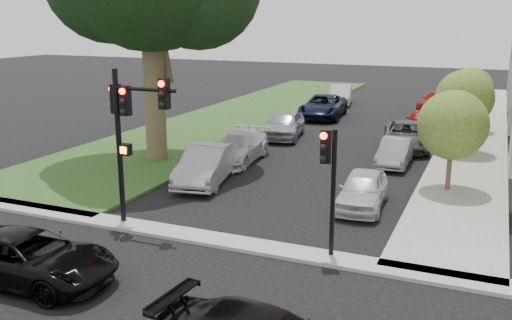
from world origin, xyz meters
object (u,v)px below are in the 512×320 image
at_px(car_parked_6, 238,147).
at_px(traffic_signal_main, 129,120).
at_px(small_tree_c, 471,89).
at_px(car_parked_5, 206,165).
at_px(car_parked_2, 406,136).
at_px(car_parked_3, 421,121).
at_px(car_cross_near, 28,258).
at_px(car_parked_0, 362,190).
at_px(small_tree_a, 453,125).
at_px(car_parked_1, 395,152).
at_px(car_parked_8, 323,106).
at_px(car_parked_9, 341,95).
at_px(car_parked_4, 437,101).
at_px(small_tree_b, 465,98).
at_px(car_parked_7, 285,124).
at_px(traffic_signal_secondary, 329,169).

bearing_deg(car_parked_6, traffic_signal_main, -91.81).
bearing_deg(small_tree_c, car_parked_5, -120.92).
distance_m(traffic_signal_main, car_parked_2, 17.17).
relative_size(car_parked_2, car_parked_3, 1.31).
distance_m(car_parked_2, car_parked_6, 9.45).
xyz_separation_m(small_tree_c, car_cross_near, (-9.68, -26.37, -1.95)).
bearing_deg(car_parked_0, small_tree_a, 45.29).
relative_size(small_tree_a, car_parked_6, 0.83).
bearing_deg(car_parked_1, car_parked_6, -162.83).
xyz_separation_m(car_parked_2, car_parked_8, (-6.88, 7.53, 0.09)).
bearing_deg(car_cross_near, car_parked_6, -1.65).
bearing_deg(car_parked_0, car_parked_3, 85.33).
height_order(car_parked_6, car_parked_9, car_parked_9).
relative_size(car_parked_1, car_parked_4, 0.79).
distance_m(small_tree_b, car_parked_7, 10.03).
height_order(car_parked_1, car_parked_3, car_parked_3).
distance_m(small_tree_a, car_parked_8, 17.82).
relative_size(car_parked_6, car_parked_9, 1.09).
height_order(small_tree_c, car_parked_0, small_tree_c).
relative_size(small_tree_a, car_parked_4, 0.85).
distance_m(traffic_signal_secondary, car_parked_9, 30.69).
bearing_deg(small_tree_c, car_parked_2, -114.43).
bearing_deg(car_parked_7, car_parked_8, 79.38).
relative_size(small_tree_a, small_tree_c, 1.05).
bearing_deg(car_parked_1, small_tree_c, 73.55).
bearing_deg(car_parked_9, car_cross_near, -100.85).
distance_m(small_tree_c, car_cross_near, 28.16).
relative_size(traffic_signal_secondary, car_parked_2, 0.75).
height_order(car_parked_5, car_parked_7, car_parked_7).
xyz_separation_m(small_tree_b, car_parked_7, (-9.80, 0.24, -2.11)).
distance_m(car_parked_2, car_parked_4, 13.85).
relative_size(traffic_signal_secondary, car_cross_near, 0.79).
distance_m(car_cross_near, car_parked_3, 26.39).
bearing_deg(car_parked_0, car_parked_8, 106.56).
height_order(car_parked_5, car_parked_9, car_parked_5).
bearing_deg(car_parked_8, car_parked_9, 88.77).
xyz_separation_m(small_tree_b, traffic_signal_secondary, (-2.72, -15.40, -0.19)).
relative_size(car_parked_5, car_parked_7, 1.03).
bearing_deg(car_parked_8, car_parked_0, -74.56).
height_order(car_cross_near, car_parked_0, car_parked_0).
bearing_deg(car_parked_7, small_tree_a, -46.72).
height_order(traffic_signal_secondary, car_parked_2, traffic_signal_secondary).
relative_size(small_tree_b, car_parked_5, 0.91).
height_order(car_parked_2, car_parked_7, car_parked_7).
xyz_separation_m(car_parked_2, car_parked_7, (-7.01, 0.10, 0.08)).
height_order(small_tree_a, car_parked_6, small_tree_a).
bearing_deg(small_tree_b, car_parked_5, -134.49).
height_order(traffic_signal_secondary, car_cross_near, traffic_signal_secondary).
bearing_deg(small_tree_a, car_parked_2, 110.99).
distance_m(traffic_signal_main, car_cross_near, 5.59).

